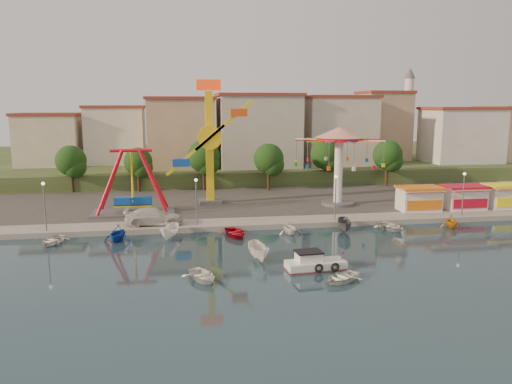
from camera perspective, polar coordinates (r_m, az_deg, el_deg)
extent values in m
plane|color=#142D39|center=(44.95, 4.23, -8.09)|extent=(200.00, 200.00, 0.00)
cube|color=#9E998E|center=(104.95, -3.40, 2.55)|extent=(200.00, 100.00, 0.60)
cube|color=#4C4944|center=(73.48, -1.03, -0.43)|extent=(90.00, 28.00, 0.01)
cube|color=#384C26|center=(109.74, -3.66, 3.51)|extent=(200.00, 60.00, 3.00)
cube|color=#59595E|center=(63.53, -13.80, -2.25)|extent=(10.00, 5.00, 0.30)
cube|color=#134AA8|center=(63.25, -13.86, -0.97)|extent=(4.50, 1.40, 1.00)
cylinder|color=red|center=(62.39, -14.10, 4.63)|extent=(5.00, 0.40, 0.40)
cube|color=#59595E|center=(68.19, -5.23, -1.09)|extent=(3.00, 3.00, 0.50)
cube|color=yellow|center=(67.17, -5.33, 4.99)|extent=(1.00, 1.00, 15.00)
cube|color=#F9370D|center=(66.95, -5.45, 12.09)|extent=(3.20, 0.50, 1.40)
cylinder|color=yellow|center=(66.26, -5.31, 6.23)|extent=(3.20, 0.50, 3.20)
cube|color=yellow|center=(66.12, -3.66, 7.64)|extent=(7.86, 0.35, 6.72)
cube|color=#DC4313|center=(66.27, -2.01, 9.06)|extent=(2.20, 1.20, 1.00)
cylinder|color=#59595E|center=(67.87, 9.29, -1.27)|extent=(4.40, 4.40, 0.40)
cylinder|color=white|center=(67.17, 9.40, 2.33)|extent=(1.10, 1.10, 9.00)
cylinder|color=red|center=(66.74, 9.50, 5.99)|extent=(6.00, 6.00, 0.50)
cone|color=red|center=(66.68, 9.52, 6.76)|extent=(6.40, 6.40, 1.40)
cube|color=white|center=(66.43, 18.11, -0.84)|extent=(5.00, 3.00, 2.80)
cube|color=orange|center=(66.17, 18.19, 0.48)|extent=(5.40, 3.40, 0.25)
cube|color=red|center=(64.74, 18.85, -0.07)|extent=(5.00, 0.77, 0.43)
cube|color=white|center=(69.42, 22.65, -0.66)|extent=(5.00, 3.00, 2.80)
cube|color=#B10E23|center=(69.17, 22.74, 0.60)|extent=(5.40, 3.40, 0.25)
cube|color=red|center=(67.80, 23.46, 0.07)|extent=(5.00, 0.77, 0.43)
cube|color=white|center=(72.66, 26.63, -0.51)|extent=(5.00, 3.00, 2.80)
cube|color=yellow|center=(72.42, 26.72, 0.70)|extent=(5.40, 3.40, 0.25)
cylinder|color=#59595E|center=(57.45, -22.98, -1.67)|extent=(0.14, 0.14, 5.00)
cylinder|color=#59595E|center=(55.69, -6.82, -1.28)|extent=(0.14, 0.14, 5.00)
cylinder|color=#59595E|center=(58.43, 9.06, -0.80)|extent=(0.14, 0.14, 5.00)
cylinder|color=#59595E|center=(65.11, 22.59, -0.34)|extent=(0.14, 0.14, 5.00)
cylinder|color=#382314|center=(81.06, -20.27, 1.22)|extent=(0.44, 0.44, 3.60)
sphere|color=black|center=(80.67, -20.40, 3.39)|extent=(4.60, 4.60, 4.60)
cylinder|color=#382314|center=(78.95, -13.24, 1.28)|extent=(0.44, 0.44, 3.40)
sphere|color=black|center=(78.57, -13.33, 3.39)|extent=(4.35, 4.35, 4.35)
cylinder|color=#382314|center=(78.33, -5.96, 1.62)|extent=(0.44, 0.44, 3.92)
sphere|color=black|center=(77.91, -6.01, 4.08)|extent=(5.02, 5.02, 5.02)
cylinder|color=#382314|center=(78.05, 1.45, 1.55)|extent=(0.44, 0.44, 3.66)
sphere|color=black|center=(77.65, 1.46, 3.84)|extent=(4.68, 4.68, 4.68)
cylinder|color=#382314|center=(83.24, 7.87, 2.04)|extent=(0.44, 0.44, 3.80)
sphere|color=black|center=(82.86, 7.93, 4.27)|extent=(4.86, 4.86, 4.86)
cylinder|color=#382314|center=(84.98, 14.70, 1.95)|extent=(0.44, 0.44, 3.77)
sphere|color=black|center=(84.60, 14.80, 4.13)|extent=(4.83, 4.83, 4.83)
cube|color=beige|center=(90.92, -23.98, 6.02)|extent=(9.26, 9.53, 11.87)
cube|color=silver|center=(93.93, -15.94, 5.61)|extent=(12.33, 9.01, 8.63)
cube|color=tan|center=(93.72, -7.89, 6.68)|extent=(11.95, 9.28, 11.23)
cube|color=beige|center=(91.91, 0.84, 6.08)|extent=(12.59, 10.50, 9.20)
cube|color=beige|center=(98.34, 8.31, 6.24)|extent=(10.75, 9.23, 9.24)
cube|color=tan|center=(101.27, 15.90, 6.63)|extent=(12.77, 10.96, 11.21)
cube|color=silver|center=(105.34, 22.15, 6.71)|extent=(8.23, 8.98, 12.36)
cube|color=beige|center=(116.00, 25.91, 5.79)|extent=(11.59, 10.93, 8.76)
cylinder|color=silver|center=(106.03, 16.93, 8.02)|extent=(1.80, 1.80, 16.00)
cylinder|color=#59595E|center=(106.01, 17.07, 10.72)|extent=(2.80, 2.80, 0.30)
cone|color=#59595E|center=(106.16, 17.19, 12.87)|extent=(2.20, 2.20, 2.00)
cube|color=white|center=(43.35, 6.83, -8.40)|extent=(5.24, 2.37, 0.92)
cube|color=red|center=(43.42, 6.82, -8.68)|extent=(5.24, 2.37, 0.16)
cube|color=white|center=(43.05, 6.02, -7.45)|extent=(2.16, 1.70, 0.92)
cube|color=black|center=(42.90, 6.04, -6.80)|extent=(2.38, 1.92, 0.12)
torus|color=black|center=(42.38, 7.20, -8.63)|extent=(0.79, 0.27, 0.77)
torus|color=black|center=(42.82, 9.04, -8.48)|extent=(0.79, 0.27, 0.77)
imported|color=white|center=(40.81, -6.15, -9.46)|extent=(3.77, 4.37, 0.76)
imported|color=silver|center=(40.85, 9.74, -9.56)|extent=(4.35, 4.06, 0.73)
imported|color=white|center=(45.38, 0.32, -6.84)|extent=(1.93, 4.22, 1.58)
imported|color=silver|center=(57.04, -11.58, -2.75)|extent=(6.48, 2.77, 1.86)
imported|color=silver|center=(54.71, -22.26, -5.10)|extent=(3.44, 4.20, 0.76)
imported|color=#133EA8|center=(53.43, -15.53, -4.52)|extent=(3.65, 3.95, 1.73)
imported|color=white|center=(53.08, -9.81, -4.51)|extent=(2.59, 4.23, 1.53)
imported|color=red|center=(53.45, -2.43, -4.64)|extent=(3.71, 4.59, 0.84)
imported|color=white|center=(54.33, 3.88, -4.04)|extent=(3.06, 3.36, 1.53)
imported|color=#515055|center=(55.99, 10.08, -3.77)|extent=(2.35, 4.12, 1.50)
imported|color=silver|center=(58.06, 15.23, -3.82)|extent=(3.73, 4.54, 0.82)
imported|color=orange|center=(61.25, 21.43, -3.13)|extent=(3.04, 3.32, 1.48)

